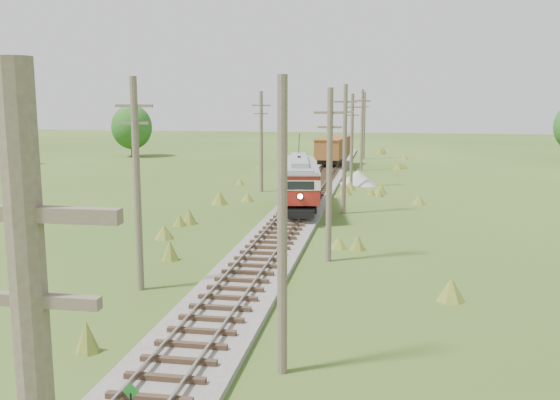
% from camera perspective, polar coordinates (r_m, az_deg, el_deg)
% --- Properties ---
extents(railbed_main, '(3.60, 96.00, 0.57)m').
position_cam_1_polar(railbed_main, '(47.43, 2.22, -0.22)').
color(railbed_main, '#605B54').
rests_on(railbed_main, ground).
extents(switch_marker, '(0.45, 0.06, 1.08)m').
position_cam_1_polar(switch_marker, '(16.96, -13.47, -17.29)').
color(switch_marker, black).
rests_on(switch_marker, ground).
extents(streetcar, '(4.16, 11.17, 5.05)m').
position_cam_1_polar(streetcar, '(44.29, 1.76, 1.99)').
color(streetcar, black).
rests_on(streetcar, ground).
extents(gondola, '(3.57, 8.92, 2.89)m').
position_cam_1_polar(gondola, '(72.72, 4.86, 4.68)').
color(gondola, black).
rests_on(gondola, ground).
extents(gravel_pile, '(3.54, 3.75, 1.29)m').
position_cam_1_polar(gravel_pile, '(58.91, 7.21, 2.02)').
color(gravel_pile, gray).
rests_on(gravel_pile, ground).
extents(utility_pole_r_1, '(0.30, 0.30, 8.80)m').
position_cam_1_polar(utility_pole_r_1, '(18.01, 0.21, -2.69)').
color(utility_pole_r_1, brown).
rests_on(utility_pole_r_1, ground).
extents(utility_pole_r_2, '(1.60, 0.30, 8.60)m').
position_cam_1_polar(utility_pole_r_2, '(30.72, 4.53, 2.41)').
color(utility_pole_r_2, brown).
rests_on(utility_pole_r_2, ground).
extents(utility_pole_r_3, '(1.60, 0.30, 9.00)m').
position_cam_1_polar(utility_pole_r_3, '(43.60, 5.93, 4.75)').
color(utility_pole_r_3, brown).
rests_on(utility_pole_r_3, ground).
extents(utility_pole_r_4, '(1.60, 0.30, 8.40)m').
position_cam_1_polar(utility_pole_r_4, '(56.58, 6.59, 5.51)').
color(utility_pole_r_4, brown).
rests_on(utility_pole_r_4, ground).
extents(utility_pole_r_5, '(1.60, 0.30, 8.90)m').
position_cam_1_polar(utility_pole_r_5, '(69.51, 7.50, 6.44)').
color(utility_pole_r_5, brown).
rests_on(utility_pole_r_5, ground).
extents(utility_pole_r_6, '(1.60, 0.30, 8.70)m').
position_cam_1_polar(utility_pole_r_6, '(82.50, 7.71, 6.83)').
color(utility_pole_r_6, brown).
rests_on(utility_pole_r_6, ground).
extents(utility_pole_l_a, '(1.60, 0.30, 9.00)m').
position_cam_1_polar(utility_pole_l_a, '(26.64, -12.95, 1.55)').
color(utility_pole_l_a, brown).
rests_on(utility_pole_l_a, ground).
extents(utility_pole_l_b, '(1.60, 0.30, 8.60)m').
position_cam_1_polar(utility_pole_l_b, '(53.54, -1.72, 5.46)').
color(utility_pole_l_b, brown).
rests_on(utility_pole_l_b, ground).
extents(tree_mid_a, '(5.46, 5.46, 7.03)m').
position_cam_1_polar(tree_mid_a, '(87.35, -13.40, 6.51)').
color(tree_mid_a, '#38281C').
rests_on(tree_mid_a, ground).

